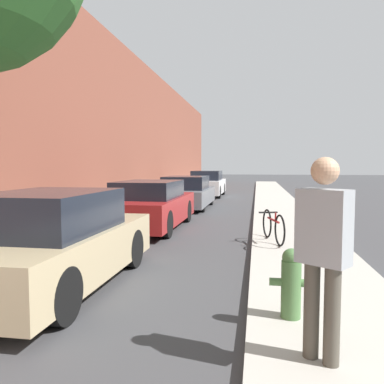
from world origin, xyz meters
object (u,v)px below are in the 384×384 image
(parked_car_grey, at_px, (187,193))
(bicycle, at_px, (273,226))
(fire_hydrant, at_px, (291,282))
(parked_car_champagne, at_px, (55,243))
(parked_car_white, at_px, (207,184))
(parked_car_red, at_px, (151,205))
(pedestrian, at_px, (323,246))

(parked_car_grey, bearing_deg, bicycle, -65.73)
(parked_car_grey, distance_m, fire_hydrant, 12.11)
(parked_car_champagne, xyz_separation_m, fire_hydrant, (3.33, -0.86, -0.16))
(parked_car_grey, distance_m, parked_car_white, 6.14)
(parked_car_grey, bearing_deg, fire_hydrant, -74.03)
(parked_car_white, height_order, fire_hydrant, parked_car_white)
(parked_car_red, bearing_deg, parked_car_champagne, -89.27)
(parked_car_champagne, relative_size, fire_hydrant, 5.17)
(parked_car_red, relative_size, parked_car_white, 1.00)
(parked_car_red, bearing_deg, parked_car_grey, 89.28)
(parked_car_champagne, relative_size, parked_car_red, 0.91)
(parked_car_red, xyz_separation_m, parked_car_grey, (0.07, 5.38, -0.03))
(parked_car_red, height_order, pedestrian, pedestrian)
(parked_car_white, bearing_deg, parked_car_champagne, -90.29)
(parked_car_champagne, bearing_deg, parked_car_red, 90.73)
(parked_car_red, height_order, fire_hydrant, parked_car_red)
(parked_car_champagne, distance_m, pedestrian, 3.97)
(parked_car_red, xyz_separation_m, fire_hydrant, (3.40, -6.26, -0.15))
(parked_car_white, relative_size, fire_hydrant, 5.67)
(parked_car_grey, xyz_separation_m, bicycle, (3.31, -7.33, -0.18))
(parked_car_champagne, distance_m, fire_hydrant, 3.44)
(parked_car_red, distance_m, fire_hydrant, 7.13)
(parked_car_grey, relative_size, fire_hydrant, 5.65)
(parked_car_white, distance_m, bicycle, 13.86)
(fire_hydrant, height_order, bicycle, fire_hydrant)
(pedestrian, relative_size, bicycle, 1.10)
(parked_car_red, distance_m, bicycle, 3.90)
(pedestrian, bearing_deg, parked_car_white, 136.45)
(parked_car_red, bearing_deg, parked_car_white, 89.23)
(parked_car_champagne, bearing_deg, parked_car_grey, 90.00)
(parked_car_grey, height_order, bicycle, parked_car_grey)
(bicycle, bearing_deg, fire_hydrant, -103.82)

